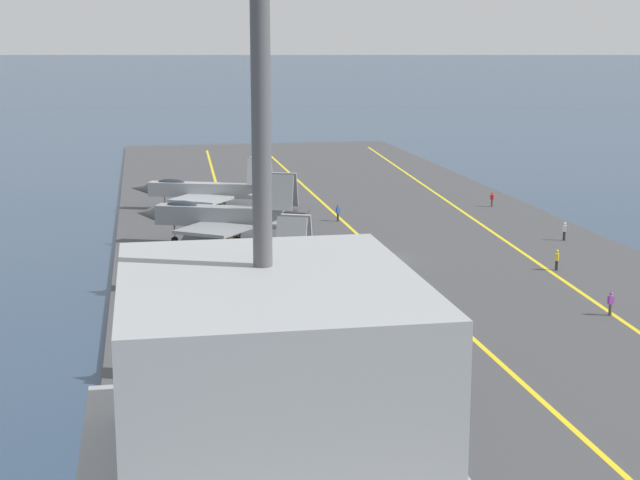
{
  "coord_description": "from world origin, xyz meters",
  "views": [
    {
      "loc": [
        -81.38,
        20.62,
        19.59
      ],
      "look_at": [
        -2.93,
        6.28,
        2.9
      ],
      "focal_mm": 55.0,
      "sensor_mm": 36.0,
      "label": 1
    }
  ],
  "objects_px": {
    "parked_jet_third": "(224,216)",
    "crew_white_vest": "(564,230)",
    "parked_jet_nearest": "(265,336)",
    "parked_jet_second": "(225,266)",
    "crew_yellow_vest": "(557,259)",
    "parked_jet_fourth": "(210,190)",
    "crew_red_vest": "(492,199)",
    "crew_blue_vest": "(338,212)",
    "crew_purple_vest": "(611,303)"
  },
  "relations": [
    {
      "from": "crew_white_vest",
      "to": "parked_jet_fourth",
      "type": "bearing_deg",
      "value": 55.0
    },
    {
      "from": "parked_jet_second",
      "to": "crew_blue_vest",
      "type": "height_order",
      "value": "parked_jet_second"
    },
    {
      "from": "parked_jet_nearest",
      "to": "crew_white_vest",
      "type": "distance_m",
      "value": 47.16
    },
    {
      "from": "parked_jet_fourth",
      "to": "crew_red_vest",
      "type": "bearing_deg",
      "value": -95.83
    },
    {
      "from": "parked_jet_nearest",
      "to": "parked_jet_second",
      "type": "xyz_separation_m",
      "value": [
        19.36,
        0.55,
        -0.42
      ]
    },
    {
      "from": "parked_jet_third",
      "to": "crew_yellow_vest",
      "type": "relative_size",
      "value": 9.43
    },
    {
      "from": "crew_red_vest",
      "to": "crew_purple_vest",
      "type": "height_order",
      "value": "crew_purple_vest"
    },
    {
      "from": "parked_jet_second",
      "to": "crew_white_vest",
      "type": "relative_size",
      "value": 9.07
    },
    {
      "from": "parked_jet_third",
      "to": "crew_blue_vest",
      "type": "height_order",
      "value": "parked_jet_third"
    },
    {
      "from": "crew_blue_vest",
      "to": "crew_purple_vest",
      "type": "height_order",
      "value": "crew_blue_vest"
    },
    {
      "from": "parked_jet_nearest",
      "to": "crew_red_vest",
      "type": "distance_m",
      "value": 62.25
    },
    {
      "from": "crew_blue_vest",
      "to": "crew_red_vest",
      "type": "height_order",
      "value": "crew_blue_vest"
    },
    {
      "from": "crew_red_vest",
      "to": "crew_purple_vest",
      "type": "distance_m",
      "value": 44.48
    },
    {
      "from": "crew_yellow_vest",
      "to": "crew_blue_vest",
      "type": "bearing_deg",
      "value": 28.66
    },
    {
      "from": "parked_jet_nearest",
      "to": "crew_yellow_vest",
      "type": "bearing_deg",
      "value": -50.67
    },
    {
      "from": "parked_jet_third",
      "to": "crew_purple_vest",
      "type": "xyz_separation_m",
      "value": [
        -28.42,
        -24.47,
        -1.81
      ]
    },
    {
      "from": "parked_jet_nearest",
      "to": "parked_jet_second",
      "type": "relative_size",
      "value": 0.97
    },
    {
      "from": "parked_jet_second",
      "to": "crew_yellow_vest",
      "type": "height_order",
      "value": "parked_jet_second"
    },
    {
      "from": "crew_blue_vest",
      "to": "crew_purple_vest",
      "type": "relative_size",
      "value": 1.06
    },
    {
      "from": "parked_jet_nearest",
      "to": "parked_jet_fourth",
      "type": "relative_size",
      "value": 0.9
    },
    {
      "from": "parked_jet_third",
      "to": "crew_red_vest",
      "type": "distance_m",
      "value": 35.46
    },
    {
      "from": "parked_jet_second",
      "to": "parked_jet_fourth",
      "type": "relative_size",
      "value": 0.93
    },
    {
      "from": "parked_jet_fourth",
      "to": "crew_blue_vest",
      "type": "height_order",
      "value": "parked_jet_fourth"
    },
    {
      "from": "parked_jet_second",
      "to": "crew_purple_vest",
      "type": "distance_m",
      "value": 27.98
    },
    {
      "from": "parked_jet_second",
      "to": "crew_red_vest",
      "type": "relative_size",
      "value": 9.72
    },
    {
      "from": "parked_jet_nearest",
      "to": "parked_jet_second",
      "type": "distance_m",
      "value": 19.37
    },
    {
      "from": "crew_white_vest",
      "to": "parked_jet_third",
      "type": "bearing_deg",
      "value": 83.26
    },
    {
      "from": "crew_purple_vest",
      "to": "parked_jet_fourth",
      "type": "bearing_deg",
      "value": 27.5
    },
    {
      "from": "parked_jet_fourth",
      "to": "crew_purple_vest",
      "type": "distance_m",
      "value": 53.14
    },
    {
      "from": "parked_jet_third",
      "to": "crew_white_vest",
      "type": "relative_size",
      "value": 9.39
    },
    {
      "from": "crew_red_vest",
      "to": "parked_jet_second",
      "type": "bearing_deg",
      "value": 135.13
    },
    {
      "from": "crew_white_vest",
      "to": "crew_red_vest",
      "type": "distance_m",
      "value": 19.23
    },
    {
      "from": "crew_white_vest",
      "to": "crew_purple_vest",
      "type": "relative_size",
      "value": 1.05
    },
    {
      "from": "parked_jet_fourth",
      "to": "crew_yellow_vest",
      "type": "xyz_separation_m",
      "value": [
        -33.78,
        -26.4,
        -1.35
      ]
    },
    {
      "from": "crew_purple_vest",
      "to": "crew_blue_vest",
      "type": "bearing_deg",
      "value": 17.06
    },
    {
      "from": "parked_jet_fourth",
      "to": "crew_yellow_vest",
      "type": "height_order",
      "value": "parked_jet_fourth"
    },
    {
      "from": "parked_jet_second",
      "to": "crew_yellow_vest",
      "type": "distance_m",
      "value": 28.02
    },
    {
      "from": "parked_jet_nearest",
      "to": "crew_purple_vest",
      "type": "bearing_deg",
      "value": -70.49
    },
    {
      "from": "crew_yellow_vest",
      "to": "parked_jet_third",
      "type": "bearing_deg",
      "value": 60.21
    },
    {
      "from": "parked_jet_nearest",
      "to": "parked_jet_second",
      "type": "height_order",
      "value": "parked_jet_nearest"
    },
    {
      "from": "parked_jet_nearest",
      "to": "parked_jet_fourth",
      "type": "distance_m",
      "value": 56.14
    },
    {
      "from": "crew_blue_vest",
      "to": "crew_red_vest",
      "type": "xyz_separation_m",
      "value": [
        5.66,
        -19.12,
        -0.08
      ]
    },
    {
      "from": "crew_blue_vest",
      "to": "parked_jet_nearest",
      "type": "bearing_deg",
      "value": 163.83
    },
    {
      "from": "parked_jet_nearest",
      "to": "crew_red_vest",
      "type": "xyz_separation_m",
      "value": [
        52.87,
        -32.81,
        -1.78
      ]
    },
    {
      "from": "crew_blue_vest",
      "to": "crew_purple_vest",
      "type": "distance_m",
      "value": 39.96
    },
    {
      "from": "crew_white_vest",
      "to": "crew_purple_vest",
      "type": "xyz_separation_m",
      "value": [
        -24.63,
        7.59,
        -0.04
      ]
    },
    {
      "from": "parked_jet_second",
      "to": "crew_white_vest",
      "type": "xyz_separation_m",
      "value": [
        14.28,
        -33.55,
        -1.29
      ]
    },
    {
      "from": "parked_jet_third",
      "to": "crew_red_vest",
      "type": "bearing_deg",
      "value": -64.15
    },
    {
      "from": "parked_jet_third",
      "to": "crew_blue_vest",
      "type": "distance_m",
      "value": 16.17
    },
    {
      "from": "parked_jet_fourth",
      "to": "crew_red_vest",
      "type": "distance_m",
      "value": 32.12
    }
  ]
}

